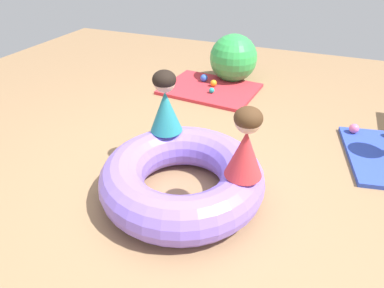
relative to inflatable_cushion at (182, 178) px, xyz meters
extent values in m
plane|color=#93704C|center=(-0.05, 0.13, -0.17)|extent=(8.00, 8.00, 0.00)
cube|color=red|center=(-0.48, 2.00, -0.15)|extent=(1.22, 0.97, 0.04)
torus|color=#8466E0|center=(0.00, 0.00, 0.00)|extent=(1.23, 1.23, 0.33)
cone|color=red|center=(0.46, 0.00, 0.33)|extent=(0.35, 0.35, 0.34)
sphere|color=#DBAD89|center=(0.46, 0.00, 0.58)|extent=(0.17, 0.17, 0.17)
ellipsoid|color=#472D19|center=(0.46, 0.00, 0.60)|extent=(0.18, 0.18, 0.14)
cone|color=teal|center=(-0.29, 0.35, 0.34)|extent=(0.27, 0.27, 0.35)
sphere|color=#DBAD89|center=(-0.29, 0.35, 0.59)|extent=(0.17, 0.17, 0.17)
ellipsoid|color=black|center=(-0.29, 0.35, 0.61)|extent=(0.19, 0.19, 0.15)
sphere|color=blue|center=(-0.62, 2.16, -0.08)|extent=(0.10, 0.10, 0.10)
sphere|color=orange|center=(-0.45, 2.06, -0.08)|extent=(0.09, 0.09, 0.09)
sphere|color=teal|center=(-0.41, 1.85, -0.09)|extent=(0.07, 0.07, 0.07)
sphere|color=pink|center=(1.22, 1.45, -0.08)|extent=(0.09, 0.09, 0.09)
sphere|color=green|center=(-0.31, 2.43, 0.15)|extent=(0.62, 0.62, 0.62)
camera|label=1|loc=(0.83, -1.84, 1.57)|focal=31.73mm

